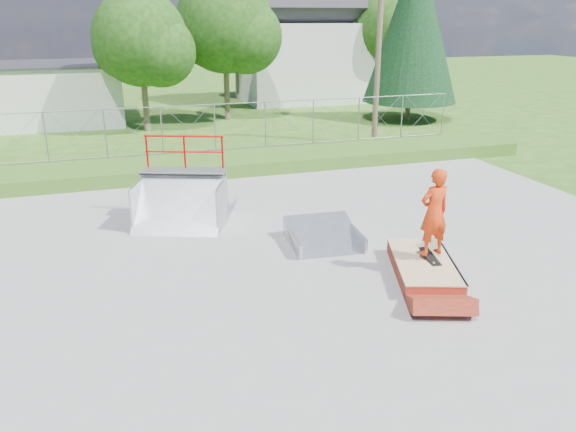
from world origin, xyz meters
name	(u,v)px	position (x,y,z in m)	size (l,w,h in m)	color
ground	(308,274)	(0.00, 0.00, 0.00)	(120.00, 120.00, 0.00)	#2E5618
concrete_pad	(308,273)	(0.00, 0.00, 0.02)	(20.00, 16.00, 0.04)	gray
grass_berm	(221,163)	(0.00, 9.50, 0.25)	(24.00, 3.00, 0.50)	#2E5618
grind_box	(423,268)	(2.39, -0.85, 0.19)	(2.01, 2.82, 0.38)	maroon
quarter_pipe	(179,185)	(-2.26, 3.96, 1.15)	(2.30, 1.94, 2.30)	#A3A5AB
flat_bank_ramp	(324,236)	(0.94, 1.44, 0.26)	(1.68, 1.79, 0.52)	#A3A5AB
skateboard	(430,257)	(2.54, -0.84, 0.42)	(0.22, 0.80, 0.02)	black
skater	(434,216)	(2.54, -0.84, 1.39)	(0.70, 0.46, 1.93)	red
chain_link_fence	(215,128)	(0.00, 10.50, 1.40)	(20.00, 0.06, 1.80)	gray
utility_building_flat	(22,95)	(-8.00, 22.00, 1.50)	(10.00, 6.00, 3.00)	silver
gable_house	(303,42)	(9.00, 26.00, 3.84)	(8.40, 6.08, 8.94)	silver
utility_pole	(378,51)	(7.50, 12.00, 4.00)	(0.24, 0.24, 8.00)	brown
tree_left_near	(146,42)	(-1.75, 17.83, 4.24)	(4.76, 4.48, 6.65)	brown
tree_center	(231,28)	(2.78, 19.81, 4.85)	(5.44, 5.12, 7.60)	brown
tree_right_far	(391,30)	(14.27, 23.82, 4.54)	(5.10, 4.80, 7.12)	brown
tree_back_mid	(241,44)	(5.21, 27.86, 3.63)	(4.08, 3.84, 5.70)	brown
conifer_tree	(414,24)	(12.00, 17.00, 5.05)	(5.04, 5.04, 9.10)	brown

